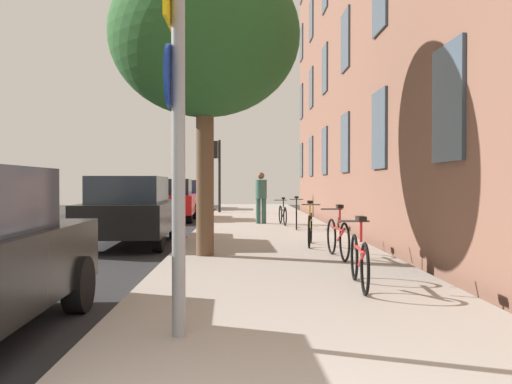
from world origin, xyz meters
TOP-DOWN VIEW (x-y plane):
  - ground_plane at (-2.40, 15.00)m, footprint 41.80×41.80m
  - road_asphalt at (-4.50, 15.00)m, footprint 7.00×38.00m
  - sidewalk at (1.10, 15.00)m, footprint 4.20×38.00m
  - sign_post at (-0.18, 2.93)m, footprint 0.16×0.60m
  - traffic_light at (-0.79, 24.04)m, footprint 0.43×0.24m
  - tree_near at (-0.31, 8.52)m, footprint 3.56×3.56m
  - bicycle_0 at (1.92, 5.21)m, footprint 0.42×1.73m
  - bicycle_1 at (2.13, 8.09)m, footprint 0.42×1.71m
  - bicycle_2 at (1.86, 10.10)m, footprint 0.44×1.70m
  - bicycle_3 at (2.00, 14.64)m, footprint 0.42×1.63m
  - bicycle_4 at (1.70, 16.24)m, footprint 0.42×1.62m
  - pedestrian_0 at (1.01, 16.78)m, footprint 0.43×0.43m
  - car_1 at (-2.24, 11.27)m, footprint 1.98×4.49m
  - car_2 at (-2.35, 19.61)m, footprint 1.90×3.99m
  - car_3 at (-2.30, 27.95)m, footprint 1.87×3.97m

SIDE VIEW (x-z plane):
  - ground_plane at x=-2.40m, z-range 0.00..0.00m
  - road_asphalt at x=-4.50m, z-range 0.00..0.01m
  - sidewalk at x=1.10m, z-range 0.00..0.12m
  - bicycle_4 at x=1.70m, z-range 0.02..0.91m
  - bicycle_0 at x=1.92m, z-range 0.02..0.95m
  - bicycle_3 at x=2.00m, z-range 0.01..0.98m
  - bicycle_1 at x=2.13m, z-range 0.01..0.99m
  - bicycle_2 at x=1.86m, z-range 0.01..0.99m
  - car_3 at x=-2.30m, z-range 0.03..1.65m
  - car_2 at x=-2.35m, z-range 0.03..1.65m
  - car_1 at x=-2.24m, z-range 0.03..1.65m
  - pedestrian_0 at x=1.01m, z-range 0.24..1.96m
  - sign_post at x=-0.18m, z-range 0.42..3.79m
  - traffic_light at x=-0.79m, z-range 0.75..4.10m
  - tree_near at x=-0.31m, z-range 1.40..7.02m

